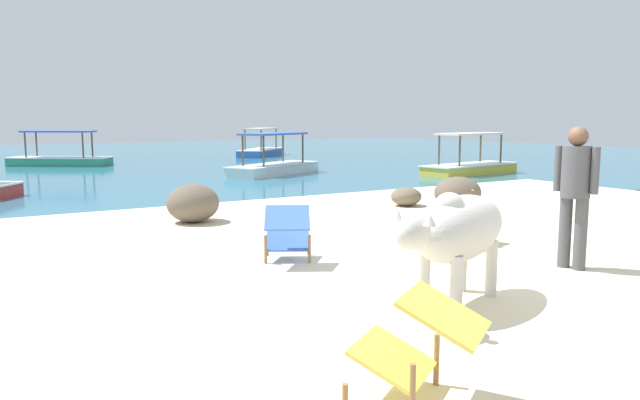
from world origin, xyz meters
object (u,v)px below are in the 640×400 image
person_standing (575,186)px  deck_chair_near (287,231)px  deck_chair_far (418,340)px  boat_blue (261,150)px  cow (458,230)px  low_bench_table (465,216)px  bottle (472,203)px  boat_white (274,165)px  boat_green (60,158)px  boat_yellow (470,165)px

person_standing → deck_chair_near: bearing=131.6°
deck_chair_far → person_standing: size_ratio=0.57×
person_standing → boat_blue: 22.37m
deck_chair_far → boat_blue: (9.91, 23.10, -0.13)m
cow → low_bench_table: bearing=-158.6°
person_standing → low_bench_table: bearing=81.3°
bottle → boat_blue: boat_blue is taller
person_standing → boat_white: person_standing is taller
deck_chair_near → boat_green: size_ratio=0.25×
low_bench_table → bottle: 0.22m
bottle → low_bench_table: bearing=106.6°
boat_blue → deck_chair_near: bearing=20.4°
deck_chair_near → deck_chair_far: 3.70m
low_bench_table → bottle: bearing=-90.2°
boat_green → boat_blue: bearing=44.9°
cow → boat_green: bearing=-110.9°
low_bench_table → boat_green: bearing=81.6°
bottle → deck_chair_far: size_ratio=0.32×
low_bench_table → deck_chair_near: (-2.55, 0.33, -0.00)m
cow → person_standing: (2.11, 0.34, 0.24)m
person_standing → boat_green: size_ratio=0.44×
deck_chair_far → boat_green: size_ratio=0.25×
cow → bottle: bearing=-160.4°
cow → boat_white: 13.75m
person_standing → boat_yellow: bearing=38.1°
cow → deck_chair_near: 2.36m
deck_chair_near → boat_blue: boat_blue is taller
low_bench_table → boat_yellow: boat_yellow is taller
low_bench_table → boat_blue: boat_blue is taller
deck_chair_far → boat_blue: boat_blue is taller
low_bench_table → boat_yellow: bearing=28.2°
deck_chair_near → bottle: bearing=-71.1°
deck_chair_far → bottle: bearing=-82.1°
cow → person_standing: size_ratio=1.16×
boat_yellow → boat_white: bearing=-39.8°
cow → boat_blue: bearing=-133.7°
boat_green → boat_white: 8.93m
bottle → cow: bearing=-137.7°
boat_white → deck_chair_far: bearing=38.1°
boat_green → boat_yellow: same height
deck_chair_near → boat_green: bearing=28.7°
cow → low_bench_table: size_ratio=2.21×
deck_chair_near → boat_white: boat_white is taller
person_standing → boat_green: (-2.76, 19.82, -0.70)m
deck_chair_far → boat_white: (6.15, 14.23, -0.13)m
deck_chair_far → boat_blue: 25.13m
deck_chair_near → boat_yellow: 12.93m
low_bench_table → boat_blue: bearing=55.5°
person_standing → deck_chair_far: bearing=-168.3°
person_standing → boat_green: 20.02m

